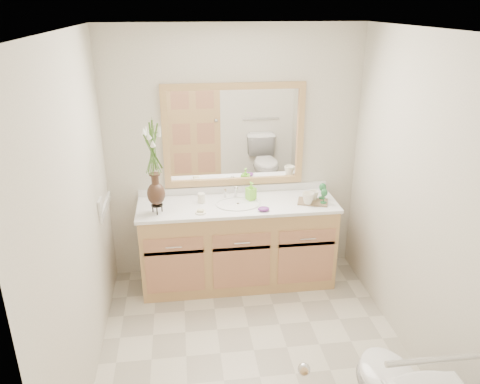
{
  "coord_description": "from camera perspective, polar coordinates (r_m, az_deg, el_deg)",
  "views": [
    {
      "loc": [
        -0.49,
        -2.91,
        2.55
      ],
      "look_at": [
        -0.03,
        0.65,
        1.09
      ],
      "focal_mm": 35.0,
      "sensor_mm": 36.0,
      "label": 1
    }
  ],
  "objects": [
    {
      "name": "wall_back",
      "position": [
        4.45,
        -0.76,
        4.43
      ],
      "size": [
        2.4,
        0.02,
        2.4
      ],
      "primitive_type": "cube",
      "color": "silver",
      "rests_on": "floor"
    },
    {
      "name": "tumbler",
      "position": [
        4.34,
        -4.73,
        -0.74
      ],
      "size": [
        0.07,
        0.07,
        0.09
      ],
      "primitive_type": "cylinder",
      "color": "white",
      "rests_on": "counter"
    },
    {
      "name": "soap_bottle",
      "position": [
        4.38,
        1.35,
        0.03
      ],
      "size": [
        0.1,
        0.1,
        0.16
      ],
      "primitive_type": "imported",
      "rotation": [
        0.0,
        0.0,
        0.43
      ],
      "color": "#7CE235",
      "rests_on": "counter"
    },
    {
      "name": "tray",
      "position": [
        4.39,
        8.86,
        -1.19
      ],
      "size": [
        0.31,
        0.26,
        0.01
      ],
      "primitive_type": "cube",
      "rotation": [
        0.0,
        0.0,
        -0.32
      ],
      "color": "brown",
      "rests_on": "counter"
    },
    {
      "name": "flower_vase",
      "position": [
        4.01,
        -10.51,
        4.22
      ],
      "size": [
        0.19,
        0.19,
        0.76
      ],
      "rotation": [
        0.0,
        0.0,
        -0.35
      ],
      "color": "black",
      "rests_on": "counter"
    },
    {
      "name": "ceiling",
      "position": [
        2.96,
        2.26,
        19.13
      ],
      "size": [
        2.4,
        2.6,
        0.02
      ],
      "primitive_type": "cube",
      "color": "white",
      "rests_on": "wall_back"
    },
    {
      "name": "wall_front",
      "position": [
        2.16,
        7.74,
        -16.84
      ],
      "size": [
        2.4,
        0.02,
        2.4
      ],
      "primitive_type": "cube",
      "color": "silver",
      "rests_on": "floor"
    },
    {
      "name": "wall_right",
      "position": [
        3.63,
        20.98,
        -1.31
      ],
      "size": [
        0.02,
        2.6,
        2.4
      ],
      "primitive_type": "cube",
      "color": "silver",
      "rests_on": "floor"
    },
    {
      "name": "mug_left",
      "position": [
        4.31,
        8.3,
        -0.69
      ],
      "size": [
        0.12,
        0.12,
        0.11
      ],
      "primitive_type": "imported",
      "rotation": [
        0.0,
        0.0,
        -0.09
      ],
      "color": "white",
      "rests_on": "tray"
    },
    {
      "name": "mirror",
      "position": [
        4.38,
        -0.74,
        6.9
      ],
      "size": [
        1.32,
        0.04,
        0.97
      ],
      "color": "white",
      "rests_on": "wall_back"
    },
    {
      "name": "goblet_back",
      "position": [
        4.43,
        10.04,
        0.47
      ],
      "size": [
        0.07,
        0.07,
        0.15
      ],
      "color": "#246C37",
      "rests_on": "tray"
    },
    {
      "name": "soap_dish",
      "position": [
        4.14,
        -4.82,
        -2.44
      ],
      "size": [
        0.1,
        0.1,
        0.03
      ],
      "color": "white",
      "rests_on": "counter"
    },
    {
      "name": "floor",
      "position": [
        3.91,
        1.71,
        -18.71
      ],
      "size": [
        2.6,
        2.6,
        0.0
      ],
      "primitive_type": "plane",
      "color": "beige",
      "rests_on": "ground"
    },
    {
      "name": "sink",
      "position": [
        4.33,
        -0.26,
        -2.15
      ],
      "size": [
        0.38,
        0.34,
        0.23
      ],
      "color": "white",
      "rests_on": "counter"
    },
    {
      "name": "counter",
      "position": [
        4.33,
        -0.29,
        -1.58
      ],
      "size": [
        1.84,
        0.57,
        0.03
      ],
      "primitive_type": "cube",
      "color": "white",
      "rests_on": "vanity"
    },
    {
      "name": "purple_dish",
      "position": [
        4.17,
        2.9,
        -2.07
      ],
      "size": [
        0.13,
        0.12,
        0.04
      ],
      "primitive_type": "ellipsoid",
      "rotation": [
        0.0,
        0.0,
        -0.4
      ],
      "color": "#68287A",
      "rests_on": "counter"
    },
    {
      "name": "switch_plate",
      "position": [
        4.06,
        -16.68,
        -1.66
      ],
      "size": [
        0.02,
        0.12,
        0.12
      ],
      "primitive_type": "cube",
      "color": "white",
      "rests_on": "wall_left"
    },
    {
      "name": "grab_bar",
      "position": [
        2.59,
        23.17,
        -18.24
      ],
      "size": [
        0.55,
        0.03,
        0.03
      ],
      "primitive_type": "cylinder",
      "rotation": [
        0.0,
        1.57,
        0.0
      ],
      "color": "silver",
      "rests_on": "wall_front"
    },
    {
      "name": "goblet_front",
      "position": [
        4.33,
        10.23,
        -0.17
      ],
      "size": [
        0.06,
        0.06,
        0.14
      ],
      "color": "#246C37",
      "rests_on": "tray"
    },
    {
      "name": "door",
      "position": [
        2.26,
        -0.55,
        -21.31
      ],
      "size": [
        0.8,
        0.03,
        2.0
      ],
      "primitive_type": "cube",
      "color": "tan",
      "rests_on": "floor"
    },
    {
      "name": "vanity",
      "position": [
        4.51,
        -0.28,
        -6.41
      ],
      "size": [
        1.8,
        0.55,
        0.8
      ],
      "color": "tan",
      "rests_on": "floor"
    },
    {
      "name": "wall_left",
      "position": [
        3.29,
        -19.19,
        -3.49
      ],
      "size": [
        0.02,
        2.6,
        2.4
      ],
      "primitive_type": "cube",
      "color": "silver",
      "rests_on": "floor"
    },
    {
      "name": "mug_right",
      "position": [
        4.41,
        8.98,
        -0.36
      ],
      "size": [
        0.11,
        0.1,
        0.09
      ],
      "primitive_type": "imported",
      "rotation": [
        0.0,
        0.0,
        0.21
      ],
      "color": "white",
      "rests_on": "tray"
    }
  ]
}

